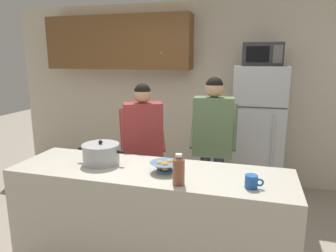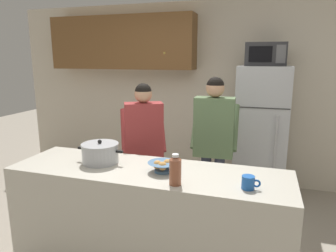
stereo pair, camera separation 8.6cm
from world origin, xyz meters
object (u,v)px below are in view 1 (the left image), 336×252
object	(u,v)px
person_by_sink	(213,135)
bread_bowl	(165,166)
refrigerator	(258,132)
microwave	(263,54)
person_near_pot	(143,140)
coffee_mug	(252,182)
cooking_pot	(101,154)
bottle_near_edge	(179,170)

from	to	relation	value
person_by_sink	bread_bowl	distance (m)	0.99
refrigerator	microwave	xyz separation A→B (m)	(0.00, -0.02, 1.00)
microwave	person_near_pot	size ratio (longest dim) A/B	0.31
microwave	coffee_mug	distance (m)	2.17
person_near_pot	cooking_pot	bearing A→B (deg)	-101.20
microwave	person_by_sink	bearing A→B (deg)	-117.63
bread_bowl	coffee_mug	bearing A→B (deg)	-10.86
refrigerator	microwave	world-z (taller)	microwave
microwave	cooking_pot	bearing A→B (deg)	-126.26
person_by_sink	bottle_near_edge	world-z (taller)	person_by_sink
person_near_pot	person_by_sink	world-z (taller)	person_by_sink
person_near_pot	cooking_pot	world-z (taller)	person_near_pot
microwave	person_by_sink	distance (m)	1.31
cooking_pot	bottle_near_edge	xyz separation A→B (m)	(0.76, -0.27, 0.03)
refrigerator	person_near_pot	distance (m)	1.64
bread_bowl	person_by_sink	bearing A→B (deg)	75.15
person_near_pot	cooking_pot	xyz separation A→B (m)	(-0.13, -0.68, 0.04)
cooking_pot	bottle_near_edge	world-z (taller)	bottle_near_edge
bottle_near_edge	microwave	bearing A→B (deg)	74.91
refrigerator	coffee_mug	size ratio (longest dim) A/B	13.12
cooking_pot	coffee_mug	size ratio (longest dim) A/B	3.30
cooking_pot	coffee_mug	bearing A→B (deg)	-8.32
person_near_pot	person_by_sink	distance (m)	0.74
cooking_pot	bottle_near_edge	bearing A→B (deg)	-19.27
person_by_sink	refrigerator	bearing A→B (deg)	62.94
person_near_pot	bread_bowl	xyz separation A→B (m)	(0.46, -0.74, 0.01)
refrigerator	person_by_sink	bearing A→B (deg)	-117.06
person_near_pot	coffee_mug	distance (m)	1.43
cooking_pot	bread_bowl	distance (m)	0.60
person_by_sink	cooking_pot	distance (m)	1.23
cooking_pot	person_by_sink	bearing A→B (deg)	46.71
person_near_pot	bottle_near_edge	distance (m)	1.13
microwave	coffee_mug	world-z (taller)	microwave
refrigerator	microwave	size ratio (longest dim) A/B	3.58
refrigerator	bread_bowl	size ratio (longest dim) A/B	7.07
refrigerator	cooking_pot	bearing A→B (deg)	-125.93
person_near_pot	person_by_sink	size ratio (longest dim) A/B	0.96
person_near_pot	bread_bowl	bearing A→B (deg)	-58.13
cooking_pot	bottle_near_edge	distance (m)	0.80
person_by_sink	coffee_mug	distance (m)	1.16
person_near_pot	coffee_mug	world-z (taller)	person_near_pot
refrigerator	coffee_mug	bearing A→B (deg)	-91.28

